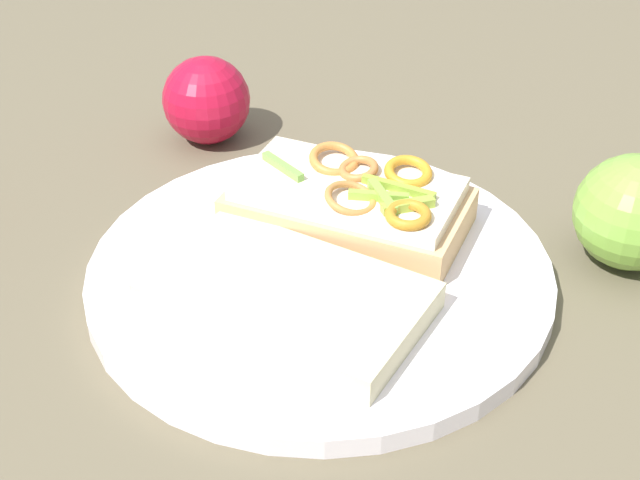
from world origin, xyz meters
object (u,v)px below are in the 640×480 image
Objects in this scene: bread_slice_side at (288,296)px; apple_2 at (633,212)px; plate at (320,272)px; sandwich at (350,203)px; apple_0 at (206,100)px.

apple_2 is (-0.24, -0.07, 0.02)m from bread_slice_side.
plate is 0.06m from sandwich.
bread_slice_side is 0.25m from apple_2.
apple_2 is (-0.31, 0.18, 0.00)m from apple_0.
apple_0 is 0.36m from apple_2.
plate is at bearing 96.90° from bread_slice_side.
bread_slice_side is (0.02, 0.05, 0.02)m from plate.
sandwich is at bearing 126.51° from apple_0.
bread_slice_side is at bearing -90.72° from sandwich.
plate is 0.22m from apple_2.
plate is 1.86× the size of bread_slice_side.
apple_2 reaches higher than bread_slice_side.
sandwich is 2.33× the size of apple_2.
bread_slice_side reaches higher than plate.
sandwich is 1.11× the size of bread_slice_side.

